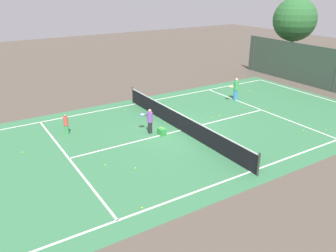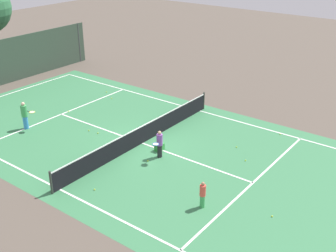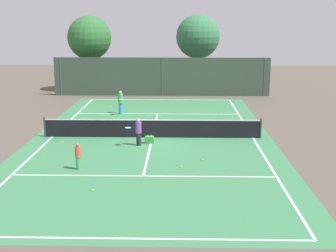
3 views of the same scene
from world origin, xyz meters
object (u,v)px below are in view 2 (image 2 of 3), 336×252
at_px(tennis_ball_1, 112,98).
at_px(tennis_ball_7, 272,216).
at_px(tennis_ball_3, 98,133).
at_px(tennis_ball_4, 106,92).
at_px(ball_crate, 159,147).
at_px(tennis_ball_6, 96,152).
at_px(tennis_ball_8, 68,111).
at_px(tennis_ball_12, 237,147).
at_px(player_0, 25,115).
at_px(tennis_ball_0, 245,160).
at_px(tennis_ball_9, 148,161).
at_px(player_2, 203,194).
at_px(player_1, 159,144).
at_px(tennis_ball_10, 280,134).
at_px(tennis_ball_2, 95,190).
at_px(tennis_ball_5, 89,130).

height_order(tennis_ball_1, tennis_ball_7, same).
relative_size(tennis_ball_3, tennis_ball_4, 1.00).
xyz_separation_m(ball_crate, tennis_ball_3, (-0.50, 3.88, -0.15)).
distance_m(tennis_ball_6, tennis_ball_8, 5.83).
bearing_deg(tennis_ball_3, tennis_ball_12, -65.51).
bearing_deg(player_0, tennis_ball_8, -0.03).
bearing_deg(tennis_ball_0, tennis_ball_4, 76.93).
height_order(tennis_ball_3, tennis_ball_8, same).
xyz_separation_m(tennis_ball_6, tennis_ball_9, (0.87, -2.67, 0.00)).
bearing_deg(player_2, tennis_ball_9, 69.40).
height_order(ball_crate, tennis_ball_12, ball_crate).
height_order(player_1, tennis_ball_10, player_1).
xyz_separation_m(player_0, tennis_ball_4, (6.89, 0.54, -0.78)).
bearing_deg(ball_crate, player_0, 107.89).
bearing_deg(player_0, tennis_ball_6, -86.39).
distance_m(player_0, tennis_ball_3, 4.24).
relative_size(ball_crate, tennis_ball_2, 7.00).
bearing_deg(tennis_ball_2, tennis_ball_7, -67.55).
relative_size(player_1, tennis_ball_2, 21.23).
relative_size(tennis_ball_2, tennis_ball_10, 1.00).
xyz_separation_m(player_1, tennis_ball_12, (3.17, -2.54, -0.69)).
bearing_deg(tennis_ball_12, tennis_ball_2, 157.75).
xyz_separation_m(tennis_ball_0, tennis_ball_1, (2.17, 11.01, 0.00)).
height_order(player_1, tennis_ball_2, player_1).
relative_size(tennis_ball_10, tennis_ball_12, 1.00).
height_order(player_2, tennis_ball_5, player_2).
relative_size(tennis_ball_3, tennis_ball_9, 1.00).
distance_m(tennis_ball_0, tennis_ball_9, 4.72).
distance_m(tennis_ball_4, tennis_ball_5, 6.16).
relative_size(tennis_ball_5, tennis_ball_9, 1.00).
bearing_deg(tennis_ball_7, tennis_ball_4, 67.71).
distance_m(tennis_ball_0, tennis_ball_2, 7.36).
relative_size(ball_crate, tennis_ball_8, 7.00).
relative_size(ball_crate, tennis_ball_4, 7.00).
bearing_deg(tennis_ball_1, tennis_ball_0, -101.18).
xyz_separation_m(player_2, tennis_ball_12, (5.42, 1.41, -0.57)).
relative_size(tennis_ball_4, tennis_ball_12, 1.00).
bearing_deg(tennis_ball_0, player_2, -175.10).
distance_m(ball_crate, tennis_ball_8, 7.59).
relative_size(player_2, ball_crate, 2.54).
bearing_deg(player_0, player_1, -76.69).
bearing_deg(tennis_ball_0, ball_crate, 112.17).
bearing_deg(tennis_ball_7, player_0, 92.87).
xyz_separation_m(player_0, tennis_ball_9, (1.20, -7.84, -0.78)).
bearing_deg(tennis_ball_3, tennis_ball_1, 35.77).
xyz_separation_m(ball_crate, tennis_ball_8, (0.59, 7.57, -0.15)).
bearing_deg(tennis_ball_10, tennis_ball_6, 138.97).
distance_m(tennis_ball_1, tennis_ball_5, 5.02).
xyz_separation_m(tennis_ball_8, tennis_ball_9, (-1.84, -7.84, 0.00)).
height_order(tennis_ball_2, tennis_ball_4, same).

